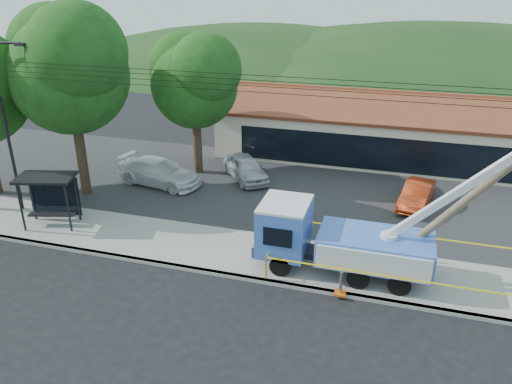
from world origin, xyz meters
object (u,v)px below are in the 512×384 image
object	(u,v)px
utility_truck	(340,238)
car_silver	(246,180)
car_red	(415,207)
car_white	(160,185)
bus_shelter	(49,188)
leaning_pole	(486,185)

from	to	relation	value
utility_truck	car_silver	distance (m)	11.51
car_silver	car_red	xyz separation A→B (m)	(10.20, -1.04, 0.00)
car_red	car_white	bearing A→B (deg)	-164.29
car_silver	car_white	xyz separation A→B (m)	(-4.79, -2.26, 0.00)
utility_truck	car_red	distance (m)	8.72
car_red	bus_shelter	bearing A→B (deg)	-145.66
utility_truck	leaning_pole	world-z (taller)	utility_truck
leaning_pole	bus_shelter	size ratio (longest dim) A/B	2.67
utility_truck	car_red	world-z (taller)	utility_truck
utility_truck	car_white	world-z (taller)	utility_truck
bus_shelter	car_silver	world-z (taller)	bus_shelter
bus_shelter	car_white	bearing A→B (deg)	51.58
utility_truck	leaning_pole	xyz separation A→B (m)	(5.25, 0.51, 2.86)
car_white	car_red	bearing A→B (deg)	-74.96
leaning_pole	utility_truck	bearing A→B (deg)	-174.41
car_red	car_white	world-z (taller)	car_white
leaning_pole	bus_shelter	distance (m)	19.91
leaning_pole	car_silver	bearing A→B (deg)	145.39
car_silver	car_white	distance (m)	5.30
car_silver	car_red	world-z (taller)	car_silver
bus_shelter	car_red	distance (m)	19.39
leaning_pole	car_white	xyz separation A→B (m)	(-17.04, 6.19, -4.56)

